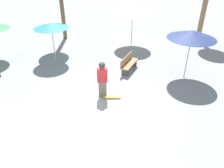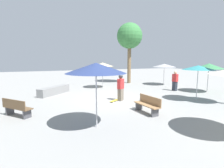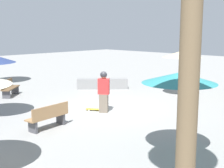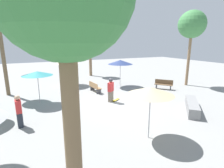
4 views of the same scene
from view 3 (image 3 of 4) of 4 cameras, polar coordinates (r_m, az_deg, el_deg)
ground_plane at (r=13.72m, az=-0.76°, el=-4.41°), size 60.00×60.00×0.00m
skater_main at (r=12.83m, az=-1.53°, el=-1.17°), size 0.47×0.52×1.72m
skateboard at (r=13.30m, az=-3.11°, el=-4.63°), size 0.60×0.78×0.07m
concrete_ledge at (r=18.21m, az=-1.77°, el=0.09°), size 2.53×2.48×0.60m
bench_near at (r=16.95m, az=-18.24°, el=-0.69°), size 1.49×1.39×0.85m
bench_far at (r=11.03m, az=-11.57°, el=-5.88°), size 1.64×0.61×0.85m
shade_umbrella_tan at (r=16.37m, az=12.68°, el=5.36°), size 2.00×2.00×2.34m
shade_umbrella_teal at (r=8.41m, az=12.19°, el=1.10°), size 1.99×1.99×2.28m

